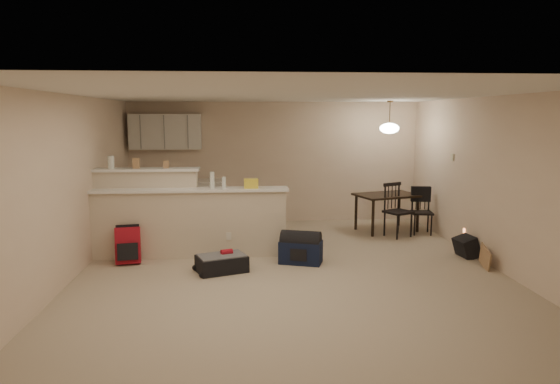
{
  "coord_description": "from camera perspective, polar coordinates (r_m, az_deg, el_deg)",
  "views": [
    {
      "loc": [
        -0.69,
        -6.88,
        2.21
      ],
      "look_at": [
        -0.1,
        0.7,
        1.05
      ],
      "focal_mm": 32.0,
      "sensor_mm": 36.0,
      "label": 1
    }
  ],
  "objects": [
    {
      "name": "black_daypack",
      "position": [
        8.47,
        20.53,
        -5.91
      ],
      "size": [
        0.29,
        0.39,
        0.32
      ],
      "primitive_type": "cube",
      "rotation": [
        0.0,
        0.0,
        1.68
      ],
      "color": "black",
      "rests_on": "ground"
    },
    {
      "name": "upper_cabinets",
      "position": [
        10.31,
        -12.95,
        6.74
      ],
      "size": [
        1.4,
        0.34,
        0.7
      ],
      "primitive_type": "cube",
      "color": "white",
      "rests_on": "room"
    },
    {
      "name": "dining_chair_far",
      "position": [
        9.77,
        15.91,
        -2.13
      ],
      "size": [
        0.43,
        0.41,
        0.87
      ],
      "primitive_type": null,
      "rotation": [
        0.0,
        0.0,
        -0.15
      ],
      "color": "black",
      "rests_on": "ground"
    },
    {
      "name": "jar",
      "position": [
        8.29,
        -18.76,
        3.23
      ],
      "size": [
        0.1,
        0.1,
        0.2
      ],
      "primitive_type": "cylinder",
      "color": "silver",
      "rests_on": "breakfast_bar"
    },
    {
      "name": "room",
      "position": [
        6.98,
        1.26,
        0.77
      ],
      "size": [
        7.0,
        7.02,
        2.5
      ],
      "color": "#B6A48C",
      "rests_on": "ground"
    },
    {
      "name": "small_box",
      "position": [
        8.12,
        -12.89,
        3.09
      ],
      "size": [
        0.08,
        0.06,
        0.12
      ],
      "primitive_type": "cube",
      "color": "#A77F56",
      "rests_on": "breakfast_bar"
    },
    {
      "name": "suitcase",
      "position": [
        7.27,
        -6.67,
        -8.14
      ],
      "size": [
        0.79,
        0.65,
        0.23
      ],
      "primitive_type": "cube",
      "rotation": [
        0.0,
        0.0,
        0.35
      ],
      "color": "black",
      "rests_on": "ground"
    },
    {
      "name": "red_backpack",
      "position": [
        7.92,
        -16.98,
        -5.85
      ],
      "size": [
        0.4,
        0.29,
        0.55
      ],
      "primitive_type": "cube",
      "rotation": [
        0.0,
        0.0,
        0.17
      ],
      "color": "#A31220",
      "rests_on": "ground"
    },
    {
      "name": "thermostat",
      "position": [
        9.22,
        19.1,
        3.79
      ],
      "size": [
        0.02,
        0.12,
        0.12
      ],
      "primitive_type": "cube",
      "color": "beige",
      "rests_on": "room"
    },
    {
      "name": "bottle_b",
      "position": [
        7.85,
        -6.43,
        1.08
      ],
      "size": [
        0.06,
        0.06,
        0.18
      ],
      "primitive_type": "cylinder",
      "color": "silver",
      "rests_on": "breakfast_bar"
    },
    {
      "name": "dining_table",
      "position": [
        9.84,
        12.13,
        -0.74
      ],
      "size": [
        1.33,
        1.08,
        0.72
      ],
      "rotation": [
        0.0,
        0.0,
        0.3
      ],
      "color": "black",
      "rests_on": "ground"
    },
    {
      "name": "breakfast_bar",
      "position": [
        8.09,
        -11.96,
        -2.93
      ],
      "size": [
        3.08,
        0.58,
        1.39
      ],
      "color": "beige",
      "rests_on": "ground"
    },
    {
      "name": "cereal_box",
      "position": [
        8.2,
        -16.11,
        3.16
      ],
      "size": [
        0.1,
        0.07,
        0.16
      ],
      "primitive_type": "cube",
      "color": "#A77F56",
      "rests_on": "breakfast_bar"
    },
    {
      "name": "bottle_a",
      "position": [
        7.85,
        -7.76,
        1.36
      ],
      "size": [
        0.07,
        0.07,
        0.26
      ],
      "primitive_type": "cylinder",
      "color": "silver",
      "rests_on": "breakfast_bar"
    },
    {
      "name": "bag_lump",
      "position": [
        7.85,
        -3.33,
        0.98
      ],
      "size": [
        0.22,
        0.18,
        0.14
      ],
      "primitive_type": "cube",
      "color": "#A77F56",
      "rests_on": "breakfast_bar"
    },
    {
      "name": "pendant_lamp",
      "position": [
        9.71,
        12.39,
        7.18
      ],
      "size": [
        0.36,
        0.36,
        0.62
      ],
      "color": "brown",
      "rests_on": "room"
    },
    {
      "name": "cardboard_sheet",
      "position": [
        7.94,
        22.39,
        -6.98
      ],
      "size": [
        0.07,
        0.41,
        0.31
      ],
      "primitive_type": "cube",
      "rotation": [
        0.0,
        0.0,
        1.44
      ],
      "color": "#A77F56",
      "rests_on": "ground"
    },
    {
      "name": "kitchen_counter",
      "position": [
        10.3,
        -11.69,
        -1.34
      ],
      "size": [
        1.8,
        0.6,
        0.9
      ],
      "primitive_type": "cube",
      "color": "white",
      "rests_on": "ground"
    },
    {
      "name": "navy_duffel",
      "position": [
        7.61,
        2.39,
        -6.87
      ],
      "size": [
        0.7,
        0.52,
        0.34
      ],
      "primitive_type": "cube",
      "rotation": [
        0.0,
        0.0,
        -0.32
      ],
      "color": "#101832",
      "rests_on": "ground"
    },
    {
      "name": "dining_chair_near",
      "position": [
        9.42,
        13.37,
        -2.05
      ],
      "size": [
        0.57,
        0.57,
        0.99
      ],
      "primitive_type": null,
      "rotation": [
        0.0,
        0.0,
        0.48
      ],
      "color": "black",
      "rests_on": "ground"
    }
  ]
}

